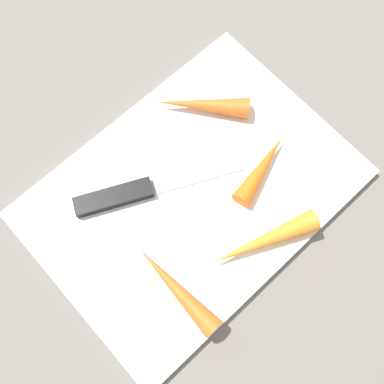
{
  "coord_description": "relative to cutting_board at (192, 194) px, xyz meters",
  "views": [
    {
      "loc": [
        0.1,
        0.11,
        0.51
      ],
      "look_at": [
        0.0,
        0.0,
        0.01
      ],
      "focal_mm": 42.33,
      "sensor_mm": 36.0,
      "label": 1
    }
  ],
  "objects": [
    {
      "name": "ground_plane",
      "position": [
        0.0,
        0.0,
        -0.01
      ],
      "size": [
        1.4,
        1.4,
        0.0
      ],
      "primitive_type": "plane",
      "color": "slate"
    },
    {
      "name": "cutting_board",
      "position": [
        0.0,
        0.0,
        0.0
      ],
      "size": [
        0.36,
        0.26,
        0.01
      ],
      "primitive_type": "cube",
      "color": "white",
      "rests_on": "ground_plane"
    },
    {
      "name": "knife",
      "position": [
        0.06,
        -0.05,
        0.01
      ],
      "size": [
        0.19,
        0.11,
        0.01
      ],
      "rotation": [
        0.0,
        0.0,
        2.69
      ],
      "color": "#B7B7BC",
      "rests_on": "cutting_board"
    },
    {
      "name": "carrot_shortest",
      "position": [
        -0.08,
        0.04,
        0.02
      ],
      "size": [
        0.1,
        0.05,
        0.02
      ],
      "primitive_type": "cone",
      "rotation": [
        0.0,
        1.57,
        3.39
      ],
      "color": "orange",
      "rests_on": "cutting_board"
    },
    {
      "name": "carrot_longest",
      "position": [
        -0.02,
        0.1,
        0.02
      ],
      "size": [
        0.13,
        0.07,
        0.03
      ],
      "primitive_type": "cone",
      "rotation": [
        0.0,
        1.57,
        5.93
      ],
      "color": "orange",
      "rests_on": "cutting_board"
    },
    {
      "name": "carrot_short",
      "position": [
        -0.08,
        -0.07,
        0.02
      ],
      "size": [
        0.09,
        0.1,
        0.03
      ],
      "primitive_type": "cone",
      "rotation": [
        0.0,
        1.57,
        5.46
      ],
      "color": "orange",
      "rests_on": "cutting_board"
    },
    {
      "name": "carrot_long",
      "position": [
        0.09,
        0.07,
        0.02
      ],
      "size": [
        0.03,
        0.12,
        0.02
      ],
      "primitive_type": "cone",
      "rotation": [
        0.0,
        1.57,
        4.73
      ],
      "color": "orange",
      "rests_on": "cutting_board"
    }
  ]
}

